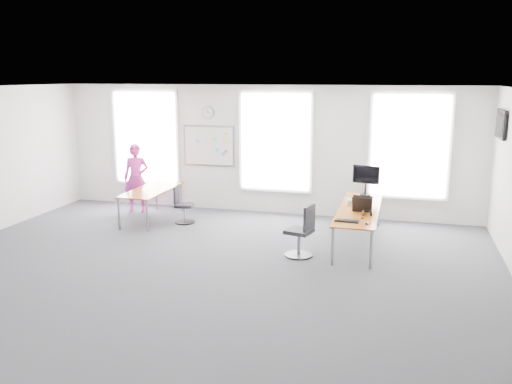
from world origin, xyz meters
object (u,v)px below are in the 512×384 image
(person, at_px, (136,178))
(headphones, at_px, (367,213))
(desk_left, at_px, (152,192))
(chair_left, at_px, (182,207))
(chair_right, at_px, (302,234))
(monitor, at_px, (366,178))
(desk_right, at_px, (359,211))
(keyboard, at_px, (347,221))

(person, height_order, headphones, person)
(desk_left, xyz_separation_m, chair_left, (0.76, -0.07, -0.28))
(chair_right, xyz_separation_m, headphones, (1.09, 0.54, 0.32))
(person, bearing_deg, monitor, -13.84)
(desk_right, bearing_deg, chair_right, -130.66)
(desk_right, height_order, headphones, headphones)
(keyboard, bearing_deg, person, 163.62)
(desk_right, relative_size, chair_left, 3.45)
(desk_left, distance_m, monitor, 4.75)
(person, xyz_separation_m, monitor, (5.36, 0.07, 0.27))
(keyboard, distance_m, monitor, 2.28)
(chair_left, relative_size, monitor, 1.29)
(chair_right, xyz_separation_m, person, (-4.41, 2.21, 0.39))
(person, xyz_separation_m, headphones, (5.51, -1.67, -0.07))
(desk_left, distance_m, chair_left, 0.81)
(headphones, bearing_deg, desk_right, 123.79)
(desk_right, distance_m, headphones, 0.56)
(chair_right, bearing_deg, monitor, 171.63)
(keyboard, bearing_deg, chair_right, -171.00)
(monitor, bearing_deg, chair_right, -98.02)
(keyboard, bearing_deg, chair_left, 164.27)
(desk_right, bearing_deg, monitor, 88.56)
(desk_left, distance_m, chair_right, 4.08)
(chair_left, distance_m, monitor, 4.05)
(person, distance_m, monitor, 5.36)
(desk_right, relative_size, desk_left, 1.48)
(headphones, bearing_deg, chair_left, -179.17)
(chair_right, height_order, headphones, chair_right)
(desk_left, bearing_deg, person, 139.07)
(headphones, distance_m, monitor, 1.78)
(person, bearing_deg, desk_right, -26.76)
(chair_right, bearing_deg, desk_right, 153.47)
(keyboard, relative_size, monitor, 0.65)
(chair_right, xyz_separation_m, keyboard, (0.79, 0.04, 0.29))
(desk_right, distance_m, desk_left, 4.69)
(desk_right, xyz_separation_m, person, (-5.33, 1.15, 0.17))
(person, xyz_separation_m, keyboard, (5.20, -2.18, -0.11))
(monitor, bearing_deg, headphones, -70.66)
(desk_left, height_order, chair_left, chair_left)
(chair_right, bearing_deg, person, -102.53)
(desk_right, distance_m, chair_left, 3.93)
(desk_right, relative_size, monitor, 4.44)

